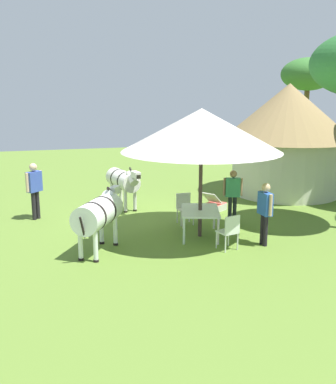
# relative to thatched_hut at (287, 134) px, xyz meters

# --- Properties ---
(ground_plane) EXTENTS (36.00, 36.00, 0.00)m
(ground_plane) POSITION_rel_thatched_hut_xyz_m (2.25, -5.79, -2.28)
(ground_plane) COLOR olive
(thatched_hut) EXTENTS (4.94, 4.94, 4.14)m
(thatched_hut) POSITION_rel_thatched_hut_xyz_m (0.00, 0.00, 0.00)
(thatched_hut) COLOR beige
(thatched_hut) RESTS_ON ground_plane
(shade_umbrella) EXTENTS (4.21, 4.21, 3.43)m
(shade_umbrella) POSITION_rel_thatched_hut_xyz_m (4.12, -4.94, 0.59)
(shade_umbrella) COLOR #412F2E
(shade_umbrella) RESTS_ON ground_plane
(patio_dining_table) EXTENTS (1.69, 1.38, 0.74)m
(patio_dining_table) POSITION_rel_thatched_hut_xyz_m (4.12, -4.94, -1.62)
(patio_dining_table) COLOR silver
(patio_dining_table) RESTS_ON ground_plane
(patio_chair_near_lawn) EXTENTS (0.52, 0.54, 0.90)m
(patio_chair_near_lawn) POSITION_rel_thatched_hut_xyz_m (5.34, -4.60, -1.76)
(patio_chair_near_lawn) COLOR silver
(patio_chair_near_lawn) RESTS_ON ground_plane
(patio_chair_east_end) EXTENTS (0.43, 0.45, 0.90)m
(patio_chair_east_end) POSITION_rel_thatched_hut_xyz_m (2.86, -4.97, -1.76)
(patio_chair_east_end) COLOR silver
(patio_chair_east_end) RESTS_ON ground_plane
(guest_beside_umbrella) EXTENTS (0.33, 0.54, 1.58)m
(guest_beside_umbrella) POSITION_rel_thatched_hut_xyz_m (3.12, -3.55, -1.33)
(guest_beside_umbrella) COLOR black
(guest_beside_umbrella) RESTS_ON ground_plane
(guest_behind_table) EXTENTS (0.58, 0.23, 1.62)m
(guest_behind_table) POSITION_rel_thatched_hut_xyz_m (5.24, -3.61, -1.31)
(guest_behind_table) COLOR black
(guest_behind_table) RESTS_ON ground_plane
(standing_watcher) EXTENTS (0.48, 0.49, 1.74)m
(standing_watcher) POSITION_rel_thatched_hut_xyz_m (1.20, -9.24, -1.23)
(standing_watcher) COLOR black
(standing_watcher) RESTS_ON ground_plane
(striped_lounge_chair) EXTENTS (0.89, 0.95, 0.66)m
(striped_lounge_chair) POSITION_rel_thatched_hut_xyz_m (1.73, -3.58, -2.02)
(striped_lounge_chair) COLOR #D8574A
(striped_lounge_chair) RESTS_ON ground_plane
(zebra_nearest_camera) EXTENTS (2.00, 1.44, 1.51)m
(zebra_nearest_camera) POSITION_rel_thatched_hut_xyz_m (4.59, -7.70, -1.30)
(zebra_nearest_camera) COLOR silver
(zebra_nearest_camera) RESTS_ON ground_plane
(zebra_by_umbrella) EXTENTS (2.17, 0.95, 1.49)m
(zebra_by_umbrella) POSITION_rel_thatched_hut_xyz_m (0.64, -6.40, -1.33)
(zebra_by_umbrella) COLOR silver
(zebra_by_umbrella) RESTS_ON ground_plane
(acacia_tree_left_background) EXTENTS (2.51, 2.51, 5.38)m
(acacia_tree_left_background) POSITION_rel_thatched_hut_xyz_m (-3.75, 3.13, 2.29)
(acacia_tree_left_background) COLOR brown
(acacia_tree_left_background) RESTS_ON ground_plane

